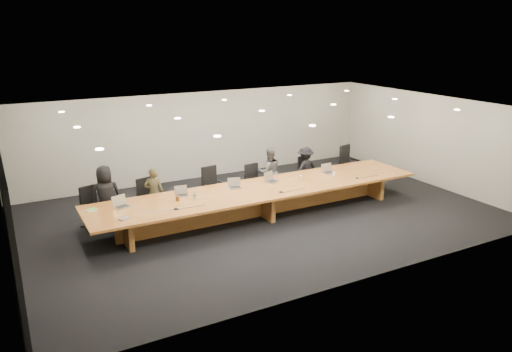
{
  "coord_description": "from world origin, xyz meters",
  "views": [
    {
      "loc": [
        -6.0,
        -10.75,
        4.78
      ],
      "look_at": [
        0.0,
        0.3,
        1.0
      ],
      "focal_mm": 35.0,
      "sensor_mm": 36.0,
      "label": 1
    }
  ],
  "objects_px": {
    "person_b": "(154,193)",
    "laptop_c": "(235,183)",
    "water_bottle": "(195,195)",
    "amber_mug": "(178,199)",
    "chair_far_left": "(93,207)",
    "person_d": "(305,169)",
    "conference_table": "(261,196)",
    "person_a": "(106,196)",
    "laptop_d": "(272,177)",
    "chair_far_right": "(350,163)",
    "paper_cup_near": "(301,177)",
    "chair_mid_right": "(255,182)",
    "paper_cup_far": "(334,174)",
    "chair_mid_left": "(213,186)",
    "person_c": "(269,172)",
    "mic_right": "(357,178)",
    "laptop_e": "(329,169)",
    "laptop_b": "(182,191)",
    "mic_left": "(176,209)",
    "laptop_a": "(122,202)",
    "mic_center": "(281,192)",
    "chair_left": "(149,198)",
    "chair_right": "(307,172)",
    "av_box": "(124,219)"
  },
  "relations": [
    {
      "from": "amber_mug",
      "to": "paper_cup_near",
      "type": "height_order",
      "value": "amber_mug"
    },
    {
      "from": "chair_far_left",
      "to": "water_bottle",
      "type": "relative_size",
      "value": 4.94
    },
    {
      "from": "person_c",
      "to": "person_b",
      "type": "bearing_deg",
      "value": 13.37
    },
    {
      "from": "person_c",
      "to": "mic_right",
      "type": "height_order",
      "value": "person_c"
    },
    {
      "from": "water_bottle",
      "to": "mic_center",
      "type": "distance_m",
      "value": 2.19
    },
    {
      "from": "chair_mid_left",
      "to": "person_b",
      "type": "distance_m",
      "value": 1.74
    },
    {
      "from": "chair_left",
      "to": "chair_far_right",
      "type": "bearing_deg",
      "value": -15.29
    },
    {
      "from": "person_d",
      "to": "laptop_e",
      "type": "distance_m",
      "value": 0.99
    },
    {
      "from": "chair_mid_right",
      "to": "person_d",
      "type": "bearing_deg",
      "value": -4.45
    },
    {
      "from": "chair_far_left",
      "to": "person_c",
      "type": "relative_size",
      "value": 0.72
    },
    {
      "from": "conference_table",
      "to": "chair_far_left",
      "type": "bearing_deg",
      "value": 162.53
    },
    {
      "from": "laptop_e",
      "to": "amber_mug",
      "type": "height_order",
      "value": "laptop_e"
    },
    {
      "from": "paper_cup_far",
      "to": "conference_table",
      "type": "bearing_deg",
      "value": -179.29
    },
    {
      "from": "mic_left",
      "to": "laptop_a",
      "type": "bearing_deg",
      "value": 145.36
    },
    {
      "from": "chair_mid_left",
      "to": "av_box",
      "type": "xyz_separation_m",
      "value": [
        -2.9,
        -1.78,
        0.21
      ]
    },
    {
      "from": "water_bottle",
      "to": "amber_mug",
      "type": "xyz_separation_m",
      "value": [
        -0.4,
        0.09,
        -0.05
      ]
    },
    {
      "from": "paper_cup_near",
      "to": "paper_cup_far",
      "type": "distance_m",
      "value": 0.98
    },
    {
      "from": "laptop_a",
      "to": "laptop_d",
      "type": "distance_m",
      "value": 4.06
    },
    {
      "from": "person_d",
      "to": "mic_left",
      "type": "bearing_deg",
      "value": 10.48
    },
    {
      "from": "mic_left",
      "to": "laptop_d",
      "type": "bearing_deg",
      "value": 14.36
    },
    {
      "from": "chair_mid_right",
      "to": "chair_left",
      "type": "bearing_deg",
      "value": 173.46
    },
    {
      "from": "conference_table",
      "to": "chair_far_left",
      "type": "distance_m",
      "value": 4.22
    },
    {
      "from": "chair_far_right",
      "to": "paper_cup_far",
      "type": "height_order",
      "value": "chair_far_right"
    },
    {
      "from": "person_a",
      "to": "laptop_d",
      "type": "bearing_deg",
      "value": 171.09
    },
    {
      "from": "laptop_c",
      "to": "mic_left",
      "type": "bearing_deg",
      "value": -142.2
    },
    {
      "from": "laptop_a",
      "to": "laptop_e",
      "type": "relative_size",
      "value": 1.02
    },
    {
      "from": "person_d",
      "to": "mic_right",
      "type": "xyz_separation_m",
      "value": [
        0.57,
        -1.72,
        0.09
      ]
    },
    {
      "from": "chair_far_left",
      "to": "person_c",
      "type": "height_order",
      "value": "person_c"
    },
    {
      "from": "conference_table",
      "to": "av_box",
      "type": "height_order",
      "value": "av_box"
    },
    {
      "from": "person_c",
      "to": "laptop_b",
      "type": "relative_size",
      "value": 4.63
    },
    {
      "from": "mic_center",
      "to": "chair_right",
      "type": "bearing_deg",
      "value": 41.82
    },
    {
      "from": "person_b",
      "to": "laptop_c",
      "type": "bearing_deg",
      "value": 177.12
    },
    {
      "from": "laptop_b",
      "to": "mic_left",
      "type": "bearing_deg",
      "value": -112.4
    },
    {
      "from": "chair_right",
      "to": "person_c",
      "type": "bearing_deg",
      "value": 167.64
    },
    {
      "from": "amber_mug",
      "to": "mic_left",
      "type": "bearing_deg",
      "value": -113.48
    },
    {
      "from": "laptop_b",
      "to": "paper_cup_near",
      "type": "height_order",
      "value": "laptop_b"
    },
    {
      "from": "chair_far_left",
      "to": "person_d",
      "type": "bearing_deg",
      "value": -18.34
    },
    {
      "from": "laptop_d",
      "to": "laptop_a",
      "type": "bearing_deg",
      "value": 158.51
    },
    {
      "from": "person_a",
      "to": "person_b",
      "type": "relative_size",
      "value": 1.14
    },
    {
      "from": "person_a",
      "to": "laptop_e",
      "type": "distance_m",
      "value": 6.16
    },
    {
      "from": "chair_far_left",
      "to": "mic_center",
      "type": "bearing_deg",
      "value": -40.7
    },
    {
      "from": "conference_table",
      "to": "chair_far_right",
      "type": "relative_size",
      "value": 7.61
    },
    {
      "from": "water_bottle",
      "to": "person_a",
      "type": "bearing_deg",
      "value": 147.88
    },
    {
      "from": "chair_left",
      "to": "person_c",
      "type": "xyz_separation_m",
      "value": [
        3.6,
        0.03,
        0.2
      ]
    },
    {
      "from": "chair_far_right",
      "to": "amber_mug",
      "type": "xyz_separation_m",
      "value": [
        -6.21,
        -1.18,
        0.22
      ]
    },
    {
      "from": "paper_cup_far",
      "to": "person_d",
      "type": "bearing_deg",
      "value": 97.52
    },
    {
      "from": "mic_left",
      "to": "mic_right",
      "type": "xyz_separation_m",
      "value": [
        5.25,
        -0.06,
        -0.0
      ]
    },
    {
      "from": "conference_table",
      "to": "person_d",
      "type": "xyz_separation_m",
      "value": [
        2.19,
        1.23,
        0.15
      ]
    },
    {
      "from": "person_d",
      "to": "laptop_d",
      "type": "bearing_deg",
      "value": 19.03
    },
    {
      "from": "person_a",
      "to": "amber_mug",
      "type": "bearing_deg",
      "value": 145.98
    }
  ]
}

